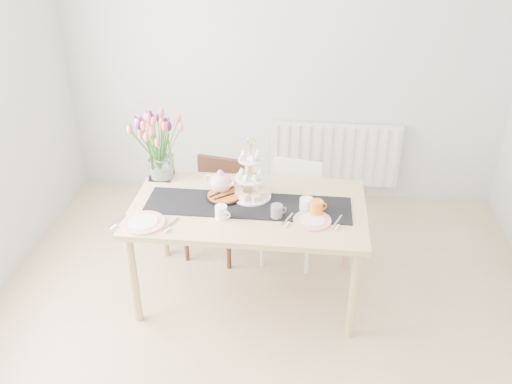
# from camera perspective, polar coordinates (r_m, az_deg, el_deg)

# --- Properties ---
(room_shell) EXTENTS (4.50, 4.50, 4.50)m
(room_shell) POSITION_cam_1_polar(r_m,az_deg,el_deg) (2.81, 0.08, 0.68)
(room_shell) COLOR tan
(room_shell) RESTS_ON ground
(radiator) EXTENTS (1.20, 0.08, 0.60)m
(radiator) POSITION_cam_1_polar(r_m,az_deg,el_deg) (5.14, 8.26, 3.95)
(radiator) COLOR white
(radiator) RESTS_ON room_shell
(dining_table) EXTENTS (1.60, 0.90, 0.75)m
(dining_table) POSITION_cam_1_polar(r_m,az_deg,el_deg) (3.73, -0.83, -2.46)
(dining_table) COLOR tan
(dining_table) RESTS_ON ground
(chair_brown) EXTENTS (0.46, 0.46, 0.78)m
(chair_brown) POSITION_cam_1_polar(r_m,az_deg,el_deg) (4.35, -4.07, -0.88)
(chair_brown) COLOR #341812
(chair_brown) RESTS_ON ground
(chair_white) EXTENTS (0.46, 0.46, 0.79)m
(chair_white) POSITION_cam_1_polar(r_m,az_deg,el_deg) (4.29, 3.95, -1.27)
(chair_white) COLOR white
(chair_white) RESTS_ON ground
(table_runner) EXTENTS (1.40, 0.35, 0.01)m
(table_runner) POSITION_cam_1_polar(r_m,az_deg,el_deg) (3.69, -0.84, -1.40)
(table_runner) COLOR black
(table_runner) RESTS_ON dining_table
(tulip_vase) EXTENTS (0.60, 0.60, 0.51)m
(tulip_vase) POSITION_cam_1_polar(r_m,az_deg,el_deg) (3.97, -10.26, 5.71)
(tulip_vase) COLOR silver
(tulip_vase) RESTS_ON dining_table
(cake_stand) EXTENTS (0.28, 0.28, 0.41)m
(cake_stand) POSITION_cam_1_polar(r_m,az_deg,el_deg) (3.73, -0.52, 0.98)
(cake_stand) COLOR gold
(cake_stand) RESTS_ON dining_table
(teapot) EXTENTS (0.32, 0.29, 0.17)m
(teapot) POSITION_cam_1_polar(r_m,az_deg,el_deg) (3.82, -3.75, 0.97)
(teapot) COLOR white
(teapot) RESTS_ON dining_table
(cream_jug) EXTENTS (0.11, 0.11, 0.09)m
(cream_jug) POSITION_cam_1_polar(r_m,az_deg,el_deg) (3.64, 5.31, -1.32)
(cream_jug) COLOR white
(cream_jug) RESTS_ON dining_table
(tart_tin) EXTENTS (0.26, 0.26, 0.03)m
(tart_tin) POSITION_cam_1_polar(r_m,az_deg,el_deg) (3.78, -3.37, -0.45)
(tart_tin) COLOR black
(tart_tin) RESTS_ON dining_table
(mug_grey) EXTENTS (0.10, 0.10, 0.09)m
(mug_grey) POSITION_cam_1_polar(r_m,az_deg,el_deg) (3.54, 2.19, -2.06)
(mug_grey) COLOR slate
(mug_grey) RESTS_ON dining_table
(mug_white) EXTENTS (0.11, 0.11, 0.10)m
(mug_white) POSITION_cam_1_polar(r_m,az_deg,el_deg) (3.54, -3.69, -2.15)
(mug_white) COLOR white
(mug_white) RESTS_ON dining_table
(mug_orange) EXTENTS (0.12, 0.12, 0.10)m
(mug_orange) POSITION_cam_1_polar(r_m,az_deg,el_deg) (3.59, 6.38, -1.69)
(mug_orange) COLOR orange
(mug_orange) RESTS_ON dining_table
(plate_left) EXTENTS (0.36, 0.36, 0.01)m
(plate_left) POSITION_cam_1_polar(r_m,az_deg,el_deg) (3.57, -11.75, -3.19)
(plate_left) COLOR white
(plate_left) RESTS_ON dining_table
(plate_right) EXTENTS (0.32, 0.32, 0.01)m
(plate_right) POSITION_cam_1_polar(r_m,az_deg,el_deg) (3.54, 5.93, -2.99)
(plate_right) COLOR white
(plate_right) RESTS_ON dining_table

